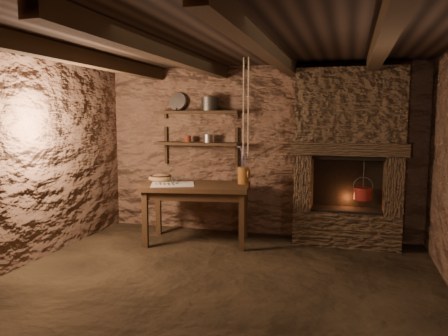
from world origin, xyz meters
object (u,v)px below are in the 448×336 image
(wooden_bowl, at_px, (161,178))
(iron_stockpot, at_px, (210,105))
(red_pot, at_px, (363,193))
(work_table, at_px, (197,211))
(stoneware_jug, at_px, (243,167))

(wooden_bowl, bearing_deg, iron_stockpot, 34.11)
(wooden_bowl, bearing_deg, red_pot, 5.95)
(work_table, height_order, wooden_bowl, wooden_bowl)
(work_table, distance_m, red_pot, 2.18)
(work_table, bearing_deg, iron_stockpot, 78.91)
(iron_stockpot, bearing_deg, stoneware_jug, -28.29)
(stoneware_jug, bearing_deg, wooden_bowl, -179.61)
(wooden_bowl, xyz_separation_m, iron_stockpot, (0.59, 0.40, 1.03))
(red_pot, bearing_deg, iron_stockpot, 176.75)
(iron_stockpot, bearing_deg, red_pot, -3.25)
(stoneware_jug, relative_size, red_pot, 0.96)
(wooden_bowl, relative_size, iron_stockpot, 1.49)
(stoneware_jug, height_order, iron_stockpot, iron_stockpot)
(work_table, bearing_deg, red_pot, 1.11)
(red_pot, bearing_deg, wooden_bowl, -174.05)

